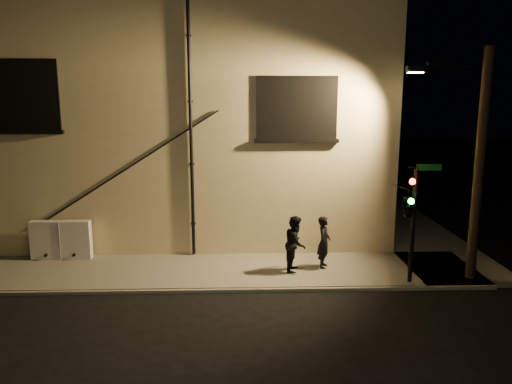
{
  "coord_description": "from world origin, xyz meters",
  "views": [
    {
      "loc": [
        -0.26,
        -13.16,
        5.45
      ],
      "look_at": [
        0.25,
        1.8,
        2.48
      ],
      "focal_mm": 35.0,
      "sensor_mm": 36.0,
      "label": 1
    }
  ],
  "objects_px": {
    "pedestrian_a": "(324,242)",
    "traffic_signal": "(409,205)",
    "utility_cabinet": "(61,240)",
    "pedestrian_b": "(296,244)",
    "streetlamp_pole": "(475,160)"
  },
  "relations": [
    {
      "from": "pedestrian_a",
      "to": "traffic_signal",
      "type": "bearing_deg",
      "value": -106.51
    },
    {
      "from": "utility_cabinet",
      "to": "pedestrian_a",
      "type": "relative_size",
      "value": 1.19
    },
    {
      "from": "pedestrian_b",
      "to": "traffic_signal",
      "type": "bearing_deg",
      "value": -96.32
    },
    {
      "from": "utility_cabinet",
      "to": "pedestrian_b",
      "type": "bearing_deg",
      "value": -10.35
    },
    {
      "from": "utility_cabinet",
      "to": "pedestrian_a",
      "type": "bearing_deg",
      "value": -7.55
    },
    {
      "from": "streetlamp_pole",
      "to": "pedestrian_b",
      "type": "bearing_deg",
      "value": 172.15
    },
    {
      "from": "traffic_signal",
      "to": "streetlamp_pole",
      "type": "distance_m",
      "value": 2.35
    },
    {
      "from": "traffic_signal",
      "to": "streetlamp_pole",
      "type": "relative_size",
      "value": 0.51
    },
    {
      "from": "streetlamp_pole",
      "to": "traffic_signal",
      "type": "bearing_deg",
      "value": -167.09
    },
    {
      "from": "traffic_signal",
      "to": "pedestrian_a",
      "type": "bearing_deg",
      "value": 146.23
    },
    {
      "from": "pedestrian_a",
      "to": "pedestrian_b",
      "type": "height_order",
      "value": "pedestrian_b"
    },
    {
      "from": "utility_cabinet",
      "to": "streetlamp_pole",
      "type": "bearing_deg",
      "value": -9.36
    },
    {
      "from": "utility_cabinet",
      "to": "pedestrian_b",
      "type": "xyz_separation_m",
      "value": [
        7.53,
        -1.37,
        0.22
      ]
    },
    {
      "from": "traffic_signal",
      "to": "streetlamp_pole",
      "type": "height_order",
      "value": "streetlamp_pole"
    },
    {
      "from": "pedestrian_a",
      "to": "utility_cabinet",
      "type": "bearing_deg",
      "value": 99.71
    }
  ]
}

